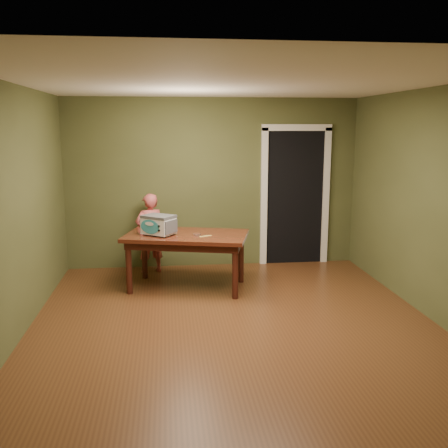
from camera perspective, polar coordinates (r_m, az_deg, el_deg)
The scene contains 8 objects.
floor at distance 5.64m, azimuth 1.22°, elevation -11.49°, with size 5.00×5.00×0.00m, color #573119.
room_shell at distance 5.23m, azimuth 1.30°, elevation 6.07°, with size 4.52×5.02×2.61m.
doorway at distance 8.27m, azimuth 7.57°, elevation 3.27°, with size 1.10×0.66×2.25m.
dining_table at distance 6.72m, azimuth -4.30°, elevation -1.97°, with size 1.77×1.27×0.75m.
toy_oven at distance 6.66m, azimuth -7.50°, elevation -0.02°, with size 0.50×0.47×0.26m.
baking_pan at distance 6.61m, azimuth -3.08°, elevation -1.18°, with size 0.10×0.10×0.02m.
spatula at distance 6.53m, azimuth -2.13°, elevation -1.39°, with size 0.18×0.03×0.01m, color #D6C95D.
child at distance 7.53m, azimuth -8.46°, elevation -1.05°, with size 0.44×0.29×1.20m, color #C95254.
Camera 1 is at (-0.72, -5.16, 2.16)m, focal length 40.00 mm.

